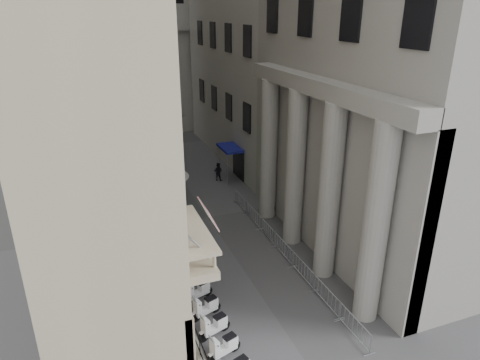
# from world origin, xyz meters

# --- Properties ---
(far_building) EXTENTS (22.00, 10.00, 30.00)m
(far_building) POSITION_xyz_m (0.00, 48.00, 15.00)
(far_building) COLOR #A7A49D
(far_building) RESTS_ON ground
(iron_fence) EXTENTS (0.30, 28.00, 1.40)m
(iron_fence) POSITION_xyz_m (-4.30, 18.00, 0.00)
(iron_fence) COLOR black
(iron_fence) RESTS_ON ground
(blue_awning) EXTENTS (1.60, 3.00, 3.00)m
(blue_awning) POSITION_xyz_m (4.15, 26.00, 0.00)
(blue_awning) COLOR navy
(blue_awning) RESTS_ON ground
(scooter_1) EXTENTS (1.50, 0.96, 1.50)m
(scooter_1) POSITION_xyz_m (-3.23, 5.82, 0.00)
(scooter_1) COLOR white
(scooter_1) RESTS_ON ground
(scooter_2) EXTENTS (1.50, 0.96, 1.50)m
(scooter_2) POSITION_xyz_m (-3.23, 7.24, 0.00)
(scooter_2) COLOR white
(scooter_2) RESTS_ON ground
(scooter_3) EXTENTS (1.50, 0.96, 1.50)m
(scooter_3) POSITION_xyz_m (-3.23, 8.67, 0.00)
(scooter_3) COLOR white
(scooter_3) RESTS_ON ground
(scooter_4) EXTENTS (1.50, 0.96, 1.50)m
(scooter_4) POSITION_xyz_m (-3.23, 10.09, 0.00)
(scooter_4) COLOR white
(scooter_4) RESTS_ON ground
(scooter_5) EXTENTS (1.50, 0.96, 1.50)m
(scooter_5) POSITION_xyz_m (-3.23, 11.52, 0.00)
(scooter_5) COLOR white
(scooter_5) RESTS_ON ground
(scooter_6) EXTENTS (1.50, 0.96, 1.50)m
(scooter_6) POSITION_xyz_m (-3.23, 12.95, 0.00)
(scooter_6) COLOR white
(scooter_6) RESTS_ON ground
(scooter_7) EXTENTS (1.50, 0.96, 1.50)m
(scooter_7) POSITION_xyz_m (-3.23, 14.37, 0.00)
(scooter_7) COLOR white
(scooter_7) RESTS_ON ground
(scooter_8) EXTENTS (1.50, 0.96, 1.50)m
(scooter_8) POSITION_xyz_m (-3.23, 15.80, 0.00)
(scooter_8) COLOR white
(scooter_8) RESTS_ON ground
(scooter_9) EXTENTS (1.50, 0.96, 1.50)m
(scooter_9) POSITION_xyz_m (-3.23, 17.22, 0.00)
(scooter_9) COLOR white
(scooter_9) RESTS_ON ground
(scooter_10) EXTENTS (1.50, 0.96, 1.50)m
(scooter_10) POSITION_xyz_m (-3.23, 18.65, 0.00)
(scooter_10) COLOR white
(scooter_10) RESTS_ON ground
(scooter_11) EXTENTS (1.50, 0.96, 1.50)m
(scooter_11) POSITION_xyz_m (-3.23, 20.07, 0.00)
(scooter_11) COLOR white
(scooter_11) RESTS_ON ground
(scooter_12) EXTENTS (1.50, 0.96, 1.50)m
(scooter_12) POSITION_xyz_m (-3.23, 21.50, 0.00)
(scooter_12) COLOR white
(scooter_12) RESTS_ON ground
(scooter_13) EXTENTS (1.50, 0.96, 1.50)m
(scooter_13) POSITION_xyz_m (-3.23, 22.92, 0.00)
(scooter_13) COLOR white
(scooter_13) RESTS_ON ground
(barrier_0) EXTENTS (0.60, 2.40, 1.10)m
(barrier_0) POSITION_xyz_m (2.85, 4.86, 0.00)
(barrier_0) COLOR #AAADB2
(barrier_0) RESTS_ON ground
(barrier_1) EXTENTS (0.60, 2.40, 1.10)m
(barrier_1) POSITION_xyz_m (2.85, 7.36, 0.00)
(barrier_1) COLOR #AAADB2
(barrier_1) RESTS_ON ground
(barrier_2) EXTENTS (0.60, 2.40, 1.10)m
(barrier_2) POSITION_xyz_m (2.85, 9.86, 0.00)
(barrier_2) COLOR #AAADB2
(barrier_2) RESTS_ON ground
(barrier_3) EXTENTS (0.60, 2.40, 1.10)m
(barrier_3) POSITION_xyz_m (2.85, 12.36, 0.00)
(barrier_3) COLOR #AAADB2
(barrier_3) RESTS_ON ground
(barrier_4) EXTENTS (0.60, 2.40, 1.10)m
(barrier_4) POSITION_xyz_m (2.85, 14.86, 0.00)
(barrier_4) COLOR #AAADB2
(barrier_4) RESTS_ON ground
(barrier_5) EXTENTS (0.60, 2.40, 1.10)m
(barrier_5) POSITION_xyz_m (2.85, 17.36, 0.00)
(barrier_5) COLOR #AAADB2
(barrier_5) RESTS_ON ground
(barrier_6) EXTENTS (0.60, 2.40, 1.10)m
(barrier_6) POSITION_xyz_m (2.85, 19.86, 0.00)
(barrier_6) COLOR #AAADB2
(barrier_6) RESTS_ON ground
(security_tent) EXTENTS (4.36, 4.36, 3.54)m
(security_tent) POSITION_xyz_m (-2.87, 22.33, 2.96)
(security_tent) COLOR white
(security_tent) RESTS_ON ground
(street_lamp) EXTENTS (2.23, 0.91, 7.10)m
(street_lamp) POSITION_xyz_m (-2.55, 21.65, 4.18)
(street_lamp) COLOR gray
(street_lamp) RESTS_ON ground
(info_kiosk) EXTENTS (0.34, 0.86, 1.79)m
(info_kiosk) POSITION_xyz_m (-3.50, 21.20, 0.91)
(info_kiosk) COLOR black
(info_kiosk) RESTS_ON ground
(pedestrian_a) EXTENTS (0.76, 0.60, 1.83)m
(pedestrian_a) POSITION_xyz_m (-0.37, 29.19, 0.91)
(pedestrian_a) COLOR #0D1037
(pedestrian_a) RESTS_ON ground
(pedestrian_b) EXTENTS (1.01, 0.98, 1.65)m
(pedestrian_b) POSITION_xyz_m (3.00, 25.97, 0.82)
(pedestrian_b) COLOR black
(pedestrian_b) RESTS_ON ground
(pedestrian_c) EXTENTS (1.16, 0.96, 2.03)m
(pedestrian_c) POSITION_xyz_m (0.34, 31.22, 1.01)
(pedestrian_c) COLOR black
(pedestrian_c) RESTS_ON ground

